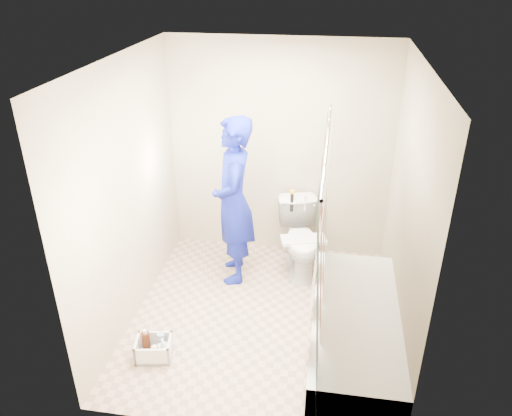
% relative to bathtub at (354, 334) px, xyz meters
% --- Properties ---
extents(floor, '(2.60, 2.60, 0.00)m').
position_rel_bathtub_xyz_m(floor, '(-0.85, 0.43, -0.27)').
color(floor, tan).
rests_on(floor, ground).
extents(ceiling, '(2.40, 2.60, 0.02)m').
position_rel_bathtub_xyz_m(ceiling, '(-0.85, 0.43, 2.13)').
color(ceiling, white).
rests_on(ceiling, wall_back).
extents(wall_back, '(2.40, 0.02, 2.40)m').
position_rel_bathtub_xyz_m(wall_back, '(-0.85, 1.73, 0.93)').
color(wall_back, tan).
rests_on(wall_back, ground).
extents(wall_front, '(2.40, 0.02, 2.40)m').
position_rel_bathtub_xyz_m(wall_front, '(-0.85, -0.88, 0.93)').
color(wall_front, tan).
rests_on(wall_front, ground).
extents(wall_left, '(0.02, 2.60, 2.40)m').
position_rel_bathtub_xyz_m(wall_left, '(-2.05, 0.43, 0.93)').
color(wall_left, tan).
rests_on(wall_left, ground).
extents(wall_right, '(0.02, 2.60, 2.40)m').
position_rel_bathtub_xyz_m(wall_right, '(0.35, 0.43, 0.93)').
color(wall_right, tan).
rests_on(wall_right, ground).
extents(bathtub, '(0.70, 1.75, 0.50)m').
position_rel_bathtub_xyz_m(bathtub, '(0.00, 0.00, 0.00)').
color(bathtub, white).
rests_on(bathtub, ground).
extents(curtain_rod, '(0.02, 1.90, 0.02)m').
position_rel_bathtub_xyz_m(curtain_rod, '(-0.33, 0.00, 1.68)').
color(curtain_rod, silver).
rests_on(curtain_rod, wall_back).
extents(shower_curtain, '(0.06, 1.75, 1.80)m').
position_rel_bathtub_xyz_m(shower_curtain, '(-0.33, 0.00, 0.75)').
color(shower_curtain, white).
rests_on(shower_curtain, curtain_rod).
extents(toilet, '(0.60, 0.83, 0.76)m').
position_rel_bathtub_xyz_m(toilet, '(-0.55, 1.30, 0.11)').
color(toilet, silver).
rests_on(toilet, ground).
extents(tank_lid, '(0.50, 0.31, 0.04)m').
position_rel_bathtub_xyz_m(tank_lid, '(-0.52, 1.18, 0.18)').
color(tank_lid, white).
rests_on(tank_lid, toilet).
extents(tank_internals, '(0.18, 0.08, 0.25)m').
position_rel_bathtub_xyz_m(tank_internals, '(-0.64, 1.48, 0.48)').
color(tank_internals, black).
rests_on(tank_internals, toilet).
extents(plumber, '(0.56, 0.72, 1.76)m').
position_rel_bathtub_xyz_m(plumber, '(-1.23, 1.08, 0.61)').
color(plumber, '#0E128D').
rests_on(plumber, ground).
extents(cleaning_caddy, '(0.34, 0.29, 0.23)m').
position_rel_bathtub_xyz_m(cleaning_caddy, '(-1.67, -0.25, -0.18)').
color(cleaning_caddy, white).
rests_on(cleaning_caddy, ground).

